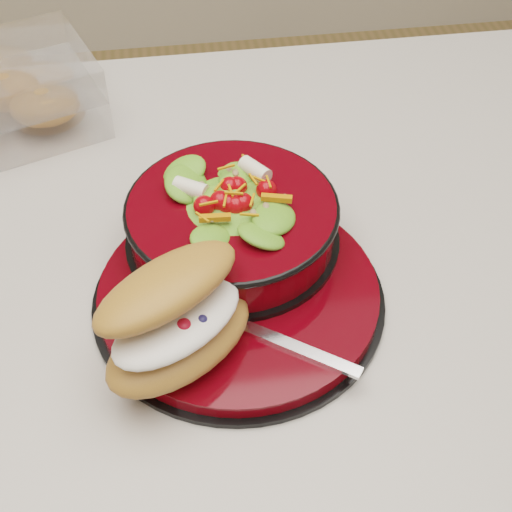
{
  "coord_description": "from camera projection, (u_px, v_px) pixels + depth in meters",
  "views": [
    {
      "loc": [
        -0.23,
        -0.56,
        1.44
      ],
      "look_at": [
        -0.16,
        -0.08,
        0.94
      ],
      "focal_mm": 50.0,
      "sensor_mm": 36.0,
      "label": 1
    }
  ],
  "objects": [
    {
      "name": "island_counter",
      "position": [
        349.0,
        424.0,
        1.11
      ],
      "size": [
        1.24,
        0.74,
        0.9
      ],
      "color": "silver",
      "rests_on": "ground"
    },
    {
      "name": "dinner_plate",
      "position": [
        240.0,
        294.0,
        0.69
      ],
      "size": [
        0.29,
        0.29,
        0.02
      ],
      "rotation": [
        0.0,
        0.0,
        0.37
      ],
      "color": "black",
      "rests_on": "island_counter"
    },
    {
      "name": "salad_bowl",
      "position": [
        232.0,
        216.0,
        0.71
      ],
      "size": [
        0.22,
        0.22,
        0.09
      ],
      "rotation": [
        0.0,
        0.0,
        -0.38
      ],
      "color": "black",
      "rests_on": "dinner_plate"
    },
    {
      "name": "croissant",
      "position": [
        177.0,
        319.0,
        0.6
      ],
      "size": [
        0.17,
        0.16,
        0.09
      ],
      "rotation": [
        0.0,
        0.0,
        0.61
      ],
      "color": "#B97738",
      "rests_on": "dinner_plate"
    },
    {
      "name": "fork",
      "position": [
        269.0,
        336.0,
        0.64
      ],
      "size": [
        0.14,
        0.11,
        0.0
      ],
      "rotation": [
        0.0,
        0.0,
        0.95
      ],
      "color": "silver",
      "rests_on": "dinner_plate"
    },
    {
      "name": "pastry_box",
      "position": [
        0.0,
        98.0,
        0.87
      ],
      "size": [
        0.27,
        0.23,
        0.09
      ],
      "rotation": [
        0.0,
        0.0,
        0.34
      ],
      "color": "white",
      "rests_on": "island_counter"
    }
  ]
}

